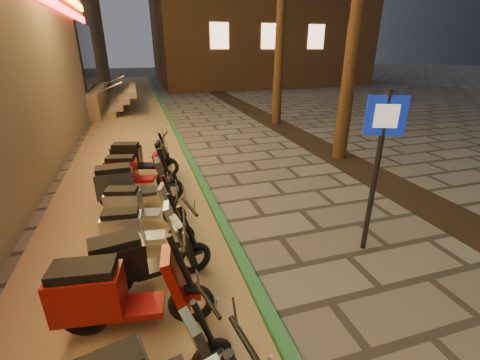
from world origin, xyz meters
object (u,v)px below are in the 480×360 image
object	(u,v)px
pedestrian_sign	(379,153)
scooter_12	(133,172)
scooter_13	(137,158)
scooter_10	(136,205)
scooter_8	(138,259)
scooter_9	(137,228)
scooter_7	(114,294)
scooter_11	(129,184)

from	to	relation	value
pedestrian_sign	scooter_12	xyz separation A→B (m)	(-3.72, 3.63, -1.21)
pedestrian_sign	scooter_13	xyz separation A→B (m)	(-3.61, 4.55, -1.19)
pedestrian_sign	scooter_10	world-z (taller)	pedestrian_sign
scooter_8	scooter_13	size ratio (longest dim) A/B	1.00
scooter_9	scooter_13	bearing A→B (deg)	95.78
scooter_10	scooter_12	xyz separation A→B (m)	(-0.06, 1.74, 0.04)
scooter_7	scooter_11	distance (m)	3.38
scooter_13	scooter_8	bearing A→B (deg)	-74.85
scooter_8	scooter_12	distance (m)	3.57
scooter_10	pedestrian_sign	bearing A→B (deg)	-12.89
scooter_7	scooter_9	xyz separation A→B (m)	(0.25, 1.62, -0.11)
scooter_7	scooter_9	world-z (taller)	scooter_7
scooter_9	scooter_11	xyz separation A→B (m)	(-0.13, 1.75, 0.09)
scooter_12	scooter_8	bearing A→B (deg)	-77.22
scooter_10	scooter_12	bearing A→B (deg)	106.27
scooter_8	scooter_13	distance (m)	4.49
scooter_13	scooter_11	bearing A→B (deg)	-79.86
scooter_8	scooter_7	bearing A→B (deg)	-121.41
scooter_8	scooter_9	distance (m)	0.95
scooter_10	scooter_11	bearing A→B (deg)	111.97
scooter_9	scooter_13	xyz separation A→B (m)	(0.04, 3.54, 0.07)
scooter_7	scooter_12	world-z (taller)	scooter_7
scooter_7	scooter_13	size ratio (longest dim) A/B	1.09
scooter_8	scooter_9	bearing A→B (deg)	80.50
pedestrian_sign	scooter_7	world-z (taller)	pedestrian_sign
pedestrian_sign	scooter_9	world-z (taller)	pedestrian_sign
scooter_9	scooter_11	size ratio (longest dim) A/B	0.83
scooter_13	scooter_12	bearing A→B (deg)	-81.31
scooter_10	scooter_12	size ratio (longest dim) A/B	0.91
scooter_8	scooter_13	world-z (taller)	scooter_13
scooter_11	scooter_13	size ratio (longest dim) A/B	1.05
scooter_12	scooter_9	bearing A→B (deg)	-76.97
scooter_11	scooter_12	world-z (taller)	scooter_11
scooter_9	scooter_10	xyz separation A→B (m)	(-0.01, 0.88, 0.00)
scooter_7	scooter_9	size ratio (longest dim) A/B	1.25
pedestrian_sign	scooter_10	size ratio (longest dim) A/B	1.79
scooter_8	pedestrian_sign	bearing A→B (deg)	-10.99
scooter_13	scooter_7	bearing A→B (deg)	-77.71
scooter_12	scooter_13	distance (m)	0.93
scooter_11	scooter_12	size ratio (longest dim) A/B	1.09
scooter_7	scooter_10	distance (m)	2.51
scooter_11	scooter_12	xyz separation A→B (m)	(0.06, 0.86, -0.05)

